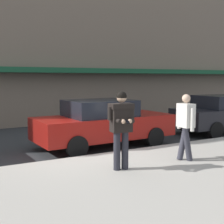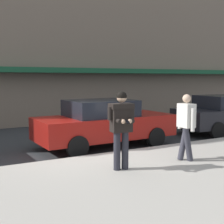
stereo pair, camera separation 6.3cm
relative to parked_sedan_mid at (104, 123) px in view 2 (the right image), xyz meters
The scene contains 6 objects.
ground_plane 1.84m from the parked_sedan_mid, 140.87° to the right, with size 80.00×80.00×0.00m, color #2B2D30.
sidewalk 3.97m from the parked_sedan_mid, 94.21° to the right, with size 32.00×5.30×0.14m, color #A8A399.
curb_paint_line 1.30m from the parked_sedan_mid, 106.05° to the right, with size 28.00×0.12×0.01m, color silver.
parked_sedan_mid is the anchor object (origin of this frame).
man_texting_on_phone 3.09m from the parked_sedan_mid, 110.20° to the right, with size 0.64×0.62×1.81m.
pedestrian_in_light_coat 3.09m from the parked_sedan_mid, 75.10° to the right, with size 0.34×0.60×1.70m.
Camera 2 is at (-3.34, -7.84, 2.24)m, focal length 50.00 mm.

